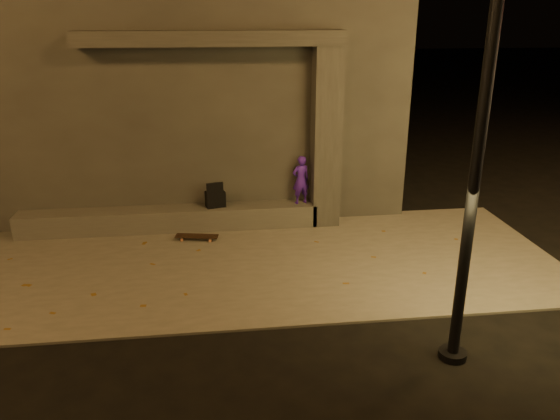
{
  "coord_description": "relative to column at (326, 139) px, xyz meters",
  "views": [
    {
      "loc": [
        -0.55,
        -6.84,
        4.24
      ],
      "look_at": [
        0.55,
        2.0,
        0.99
      ],
      "focal_mm": 35.0,
      "sensor_mm": 36.0,
      "label": 1
    }
  ],
  "objects": [
    {
      "name": "street_lamp_0",
      "position": [
        0.72,
        -4.9,
        2.11
      ],
      "size": [
        0.36,
        0.36,
        6.95
      ],
      "color": "black",
      "rests_on": "ground"
    },
    {
      "name": "skateboarder",
      "position": [
        -0.5,
        0.0,
        -0.85
      ],
      "size": [
        0.42,
        0.33,
        1.01
      ],
      "primitive_type": "imported",
      "rotation": [
        0.0,
        0.0,
        3.42
      ],
      "color": "#471BB5",
      "rests_on": "ledge"
    },
    {
      "name": "sidewalk",
      "position": [
        -1.7,
        -1.75,
        -1.82
      ],
      "size": [
        11.0,
        4.4,
        0.04
      ],
      "primitive_type": "cube",
      "color": "#615E56",
      "rests_on": "ground"
    },
    {
      "name": "building",
      "position": [
        -2.7,
        2.74,
        0.77
      ],
      "size": [
        9.0,
        5.1,
        5.22
      ],
      "color": "#3B3835",
      "rests_on": "ground"
    },
    {
      "name": "column",
      "position": [
        0.0,
        0.0,
        0.0
      ],
      "size": [
        0.55,
        0.55,
        3.6
      ],
      "primitive_type": "cube",
      "color": "#3B3835",
      "rests_on": "sidewalk"
    },
    {
      "name": "backpack",
      "position": [
        -2.26,
        0.0,
        -1.16
      ],
      "size": [
        0.43,
        0.33,
        0.54
      ],
      "rotation": [
        0.0,
        0.0,
        0.24
      ],
      "color": "black",
      "rests_on": "ledge"
    },
    {
      "name": "ground",
      "position": [
        -1.7,
        -3.75,
        -1.84
      ],
      "size": [
        120.0,
        120.0,
        0.0
      ],
      "primitive_type": "plane",
      "color": "black",
      "rests_on": "ground"
    },
    {
      "name": "ledge",
      "position": [
        -3.2,
        0.0,
        -1.58
      ],
      "size": [
        6.0,
        0.55,
        0.45
      ],
      "primitive_type": "cube",
      "color": "#53514B",
      "rests_on": "sidewalk"
    },
    {
      "name": "skateboard",
      "position": [
        -2.65,
        -0.65,
        -1.72
      ],
      "size": [
        0.86,
        0.37,
        0.09
      ],
      "rotation": [
        0.0,
        0.0,
        -0.2
      ],
      "color": "black",
      "rests_on": "sidewalk"
    },
    {
      "name": "canopy",
      "position": [
        -2.2,
        0.05,
        1.94
      ],
      "size": [
        5.0,
        0.7,
        0.28
      ],
      "primitive_type": "cube",
      "color": "#3B3835",
      "rests_on": "column"
    }
  ]
}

